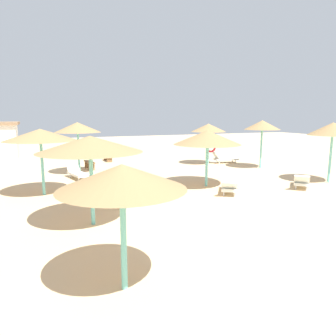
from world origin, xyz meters
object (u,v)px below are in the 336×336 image
(parasol_1, at_px, (90,144))
(parasol_9, at_px, (262,125))
(parasol_2, at_px, (207,138))
(bench_0, at_px, (108,157))
(lounger_0, at_px, (302,181))
(parasol_7, at_px, (122,177))
(lounger_4, at_px, (77,173))
(parasol_6, at_px, (40,135))
(parasol_0, at_px, (333,129))
(parasol_4, at_px, (77,128))
(lounger_2, at_px, (229,186))
(lounger_3, at_px, (224,158))
(lounger_1, at_px, (111,196))
(parasol_3, at_px, (209,128))
(bench_1, at_px, (89,164))

(parasol_1, xyz_separation_m, parasol_9, (11.65, 6.32, 0.23))
(parasol_2, xyz_separation_m, bench_0, (-2.60, 9.97, -1.98))
(lounger_0, bearing_deg, parasol_7, -152.69)
(parasol_1, bearing_deg, lounger_4, 86.74)
(parasol_6, bearing_deg, lounger_4, 59.21)
(parasol_7, bearing_deg, parasol_0, 24.28)
(parasol_4, bearing_deg, parasol_9, -13.40)
(parasol_1, xyz_separation_m, lounger_0, (9.83, 1.19, -2.18))
(lounger_2, bearing_deg, lounger_3, 58.16)
(parasol_4, relative_size, lounger_4, 1.51)
(lounger_1, bearing_deg, parasol_4, 92.27)
(parasol_6, height_order, lounger_4, parasol_6)
(lounger_0, relative_size, bench_0, 1.19)
(parasol_2, bearing_deg, lounger_1, -165.98)
(parasol_4, xyz_separation_m, lounger_2, (5.38, -7.32, -2.35))
(parasol_6, bearing_deg, lounger_3, 20.72)
(parasol_4, bearing_deg, parasol_2, -47.91)
(parasol_9, distance_m, lounger_4, 11.54)
(parasol_3, bearing_deg, lounger_4, -170.01)
(parasol_1, height_order, parasol_7, parasol_1)
(parasol_0, distance_m, parasol_1, 12.09)
(parasol_2, distance_m, lounger_0, 4.86)
(parasol_7, height_order, bench_0, parasol_7)
(parasol_3, height_order, lounger_2, parasol_3)
(parasol_9, xyz_separation_m, lounger_0, (-1.83, -5.13, -2.41))
(parasol_9, height_order, bench_0, parasol_9)
(parasol_3, distance_m, lounger_4, 9.32)
(parasol_2, xyz_separation_m, parasol_4, (-5.16, 5.71, 0.34))
(lounger_2, bearing_deg, lounger_1, 175.73)
(parasol_2, height_order, lounger_4, parasol_2)
(lounger_4, distance_m, bench_1, 3.03)
(parasol_9, distance_m, lounger_0, 5.96)
(parasol_3, relative_size, lounger_3, 1.45)
(parasol_2, relative_size, lounger_4, 1.61)
(parasol_3, relative_size, lounger_2, 1.45)
(bench_0, height_order, bench_1, same)
(parasol_3, height_order, parasol_7, parasol_3)
(lounger_0, xyz_separation_m, bench_0, (-6.54, 12.00, 0.03))
(parasol_7, bearing_deg, lounger_4, 87.58)
(parasol_2, height_order, parasol_3, parasol_3)
(parasol_6, xyz_separation_m, parasol_9, (12.96, 1.79, 0.19))
(lounger_4, bearing_deg, lounger_3, 9.10)
(lounger_4, bearing_deg, bench_1, 69.13)
(lounger_1, distance_m, bench_1, 8.30)
(parasol_2, xyz_separation_m, parasol_7, (-5.94, -7.13, -0.10))
(parasol_3, height_order, parasol_9, parasol_9)
(parasol_1, xyz_separation_m, bench_1, (1.50, 10.28, -2.15))
(parasol_1, relative_size, parasol_2, 1.00)
(lounger_2, bearing_deg, lounger_4, 134.28)
(lounger_0, bearing_deg, parasol_2, 152.81)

